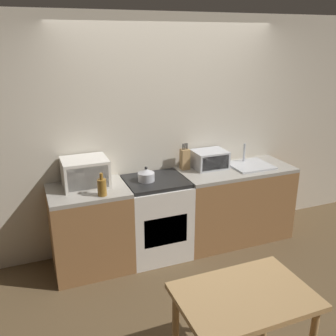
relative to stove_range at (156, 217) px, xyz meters
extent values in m
plane|color=brown|center=(0.27, -0.76, -0.45)|extent=(16.00, 16.00, 0.00)
cube|color=beige|center=(0.27, 0.34, 0.85)|extent=(10.00, 0.06, 2.60)
cube|color=olive|center=(-0.73, 0.00, -0.02)|extent=(0.80, 0.62, 0.86)
cube|color=#9E998E|center=(-0.73, 0.00, 0.43)|extent=(0.80, 0.62, 0.04)
cube|color=olive|center=(1.00, 0.00, -0.02)|extent=(1.34, 0.62, 0.86)
cube|color=#9E998E|center=(1.00, 0.00, 0.43)|extent=(1.34, 0.62, 0.04)
cube|color=silver|center=(0.00, 0.00, -0.02)|extent=(0.66, 0.62, 0.86)
cube|color=black|center=(0.00, 0.00, 0.43)|extent=(0.64, 0.57, 0.04)
cube|color=black|center=(0.00, -0.30, -0.02)|extent=(0.48, 0.02, 0.32)
cylinder|color=#B7B7BC|center=(-0.10, 0.00, 0.50)|extent=(0.18, 0.18, 0.09)
cone|color=#B7B7BC|center=(-0.10, 0.00, 0.57)|extent=(0.17, 0.17, 0.04)
sphere|color=black|center=(-0.10, 0.00, 0.60)|extent=(0.03, 0.03, 0.03)
cube|color=silver|center=(-0.72, 0.10, 0.60)|extent=(0.45, 0.38, 0.29)
cube|color=black|center=(-0.72, -0.08, 0.60)|extent=(0.40, 0.01, 0.23)
cylinder|color=olive|center=(-0.62, -0.21, 0.53)|extent=(0.09, 0.09, 0.16)
cylinder|color=olive|center=(-0.62, -0.21, 0.65)|extent=(0.03, 0.03, 0.06)
cube|color=tan|center=(0.43, 0.20, 0.57)|extent=(0.10, 0.09, 0.24)
cylinder|color=black|center=(0.41, 0.20, 0.72)|extent=(0.01, 0.01, 0.07)
cylinder|color=black|center=(0.43, 0.20, 0.72)|extent=(0.01, 0.01, 0.07)
cylinder|color=black|center=(0.46, 0.20, 0.72)|extent=(0.01, 0.01, 0.07)
cube|color=silver|center=(0.72, 0.14, 0.55)|extent=(0.38, 0.31, 0.20)
cube|color=black|center=(0.72, -0.01, 0.55)|extent=(0.34, 0.01, 0.16)
cube|color=silver|center=(1.20, 0.00, 0.46)|extent=(0.47, 0.42, 0.02)
cylinder|color=silver|center=(1.20, 0.15, 0.58)|extent=(0.03, 0.03, 0.22)
cube|color=tan|center=(-0.02, -1.80, 0.27)|extent=(0.90, 0.62, 0.04)
cylinder|color=tan|center=(-0.41, -1.55, -0.10)|extent=(0.05, 0.05, 0.69)
cylinder|color=tan|center=(0.37, -1.55, -0.10)|extent=(0.05, 0.05, 0.69)
camera|label=1|loc=(-1.26, -3.53, 1.90)|focal=40.00mm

